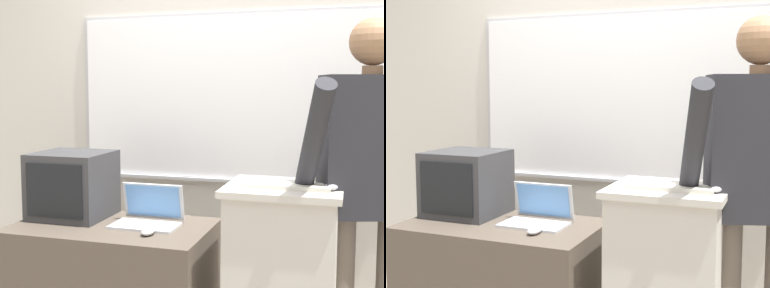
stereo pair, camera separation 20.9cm
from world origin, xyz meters
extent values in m
cube|color=beige|center=(0.00, 1.33, 1.40)|extent=(6.40, 0.12, 2.80)
cube|color=#B7B7BC|center=(-0.14, 1.26, 1.35)|extent=(2.09, 0.02, 1.06)
cube|color=white|center=(-0.14, 1.25, 1.35)|extent=(2.04, 0.02, 1.01)
cube|color=#B7B7BC|center=(-0.14, 1.24, 0.84)|extent=(1.84, 0.04, 0.02)
cube|color=#BCB7AD|center=(0.27, 0.42, 0.96)|extent=(0.52, 0.47, 0.03)
cube|color=#232328|center=(0.63, 0.50, 1.16)|extent=(0.47, 0.34, 0.63)
cylinder|color=#8C6647|center=(0.63, 0.50, 1.49)|extent=(0.09, 0.09, 0.04)
sphere|color=#8C6647|center=(0.63, 0.50, 1.62)|extent=(0.21, 0.21, 0.21)
cylinder|color=#232328|center=(0.41, 0.25, 1.20)|extent=(0.21, 0.44, 0.52)
cube|color=#B7BABF|center=(-0.44, 0.47, 0.72)|extent=(0.34, 0.20, 0.01)
cube|color=#B7BABF|center=(-0.44, 0.59, 0.82)|extent=(0.33, 0.05, 0.19)
cube|color=#598CCC|center=(-0.44, 0.58, 0.82)|extent=(0.30, 0.04, 0.17)
cube|color=beige|center=(0.28, 0.36, 0.99)|extent=(0.39, 0.13, 0.02)
ellipsoid|color=#BCBCC1|center=(-0.37, 0.33, 0.73)|extent=(0.06, 0.10, 0.03)
ellipsoid|color=#BCBCC1|center=(0.48, 0.37, 0.99)|extent=(0.06, 0.10, 0.03)
cube|color=#333335|center=(-0.89, 0.56, 0.89)|extent=(0.39, 0.38, 0.36)
cube|color=black|center=(-0.89, 0.36, 0.89)|extent=(0.32, 0.01, 0.28)
camera|label=1|loc=(0.58, -1.99, 1.42)|focal=50.00mm
camera|label=2|loc=(0.78, -1.92, 1.42)|focal=50.00mm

